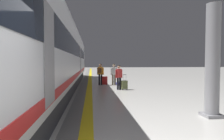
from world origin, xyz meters
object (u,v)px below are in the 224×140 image
Objects in this scene: passenger_near at (100,72)px; passenger_mid at (119,75)px; duffel_bag_far at (119,83)px; suitcase_mid at (124,85)px; passenger_far at (114,73)px; high_speed_train at (40,46)px; platform_pillar at (213,63)px; suitcase_near at (105,81)px.

passenger_near is 1.05× the size of passenger_mid.
passenger_mid is 2.26m from duffel_bag_far.
passenger_far is (-0.36, 2.49, 0.62)m from suitcase_mid.
passenger_far is 3.70× the size of duffel_bag_far.
suitcase_mid reaches higher than duffel_bag_far.
high_speed_train reaches higher than platform_pillar.
high_speed_train is 7.07m from duffel_bag_far.
suitcase_near is 1.52× the size of duffel_bag_far.
passenger_near is 1.01× the size of passenger_far.
duffel_bag_far is at bearing 82.52° from passenger_mid.
passenger_mid is at bearing -88.97° from passenger_far.
high_speed_train is 7.00m from platform_pillar.
suitcase_mid is (1.05, -2.47, -0.04)m from suitcase_near.
passenger_far is at bearing -10.83° from passenger_near.
suitcase_mid is at bearing -81.72° from passenger_far.
high_speed_train is 5.27m from passenger_mid.
platform_pillar reaches higher than passenger_near.
passenger_mid is 0.96× the size of passenger_far.
passenger_mid is 1.60× the size of suitcase_mid.
platform_pillar is (2.14, -8.64, 0.78)m from passenger_far.
passenger_mid is 2.39m from passenger_far.
passenger_mid is (1.06, -2.58, -0.07)m from passenger_near.
passenger_far is at bearing 139.03° from duffel_bag_far.
platform_pillar is (6.14, -3.27, -0.78)m from high_speed_train.
passenger_far reaches higher than duffel_bag_far.
passenger_far is at bearing 53.29° from high_speed_train.
passenger_far is (0.69, 0.02, 0.58)m from suitcase_near.
platform_pillar reaches higher than suitcase_mid.
high_speed_train reaches higher than duffel_bag_far.
passenger_mid is 0.67m from suitcase_mid.
passenger_near is at bearing 117.15° from suitcase_mid.
platform_pillar is (1.78, -6.14, 1.40)m from suitcase_mid.
suitcase_near is (0.32, -0.22, -0.62)m from passenger_near.
passenger_near is at bearing 169.17° from passenger_far.
suitcase_mid is 2.22m from duffel_bag_far.
passenger_near is 0.46× the size of platform_pillar.
passenger_far reaches higher than passenger_mid.
passenger_far is 0.90m from duffel_bag_far.
suitcase_near is 0.90m from passenger_far.
suitcase_near is 2.54m from passenger_mid.
platform_pillar reaches higher than duffel_bag_far.
duffel_bag_far is (0.28, 2.11, -0.75)m from passenger_mid.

